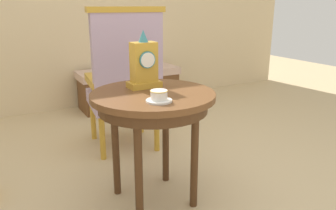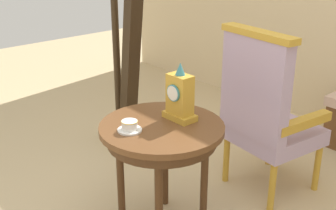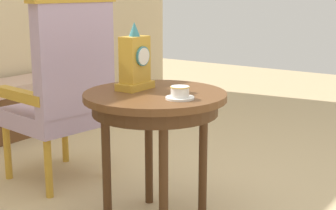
{
  "view_description": "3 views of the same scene",
  "coord_description": "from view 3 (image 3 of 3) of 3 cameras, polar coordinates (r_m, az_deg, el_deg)",
  "views": [
    {
      "loc": [
        -0.87,
        -1.59,
        1.16
      ],
      "look_at": [
        0.01,
        0.03,
        0.6
      ],
      "focal_mm": 35.82,
      "sensor_mm": 36.0,
      "label": 1
    },
    {
      "loc": [
        1.61,
        -1.41,
        1.69
      ],
      "look_at": [
        -0.17,
        0.17,
        0.74
      ],
      "focal_mm": 46.87,
      "sensor_mm": 36.0,
      "label": 2
    },
    {
      "loc": [
        -2.04,
        -1.41,
        1.18
      ],
      "look_at": [
        -0.01,
        0.02,
        0.61
      ],
      "focal_mm": 54.59,
      "sensor_mm": 36.0,
      "label": 3
    }
  ],
  "objects": [
    {
      "name": "teacup_left",
      "position": [
        2.34,
        1.34,
        1.33
      ],
      "size": [
        0.13,
        0.13,
        0.06
      ],
      "color": "white",
      "rests_on": "side_table"
    },
    {
      "name": "window_bench",
      "position": [
        4.35,
        -16.94,
        -0.32
      ],
      "size": [
        1.17,
        0.4,
        0.44
      ],
      "color": "#CCA893",
      "rests_on": "ground"
    },
    {
      "name": "side_table",
      "position": [
        2.51,
        -1.44,
        -0.39
      ],
      "size": [
        0.7,
        0.7,
        0.68
      ],
      "color": "brown",
      "rests_on": "ground"
    },
    {
      "name": "mantel_clock",
      "position": [
        2.55,
        -3.7,
        4.74
      ],
      "size": [
        0.19,
        0.11,
        0.34
      ],
      "color": "gold",
      "rests_on": "side_table"
    },
    {
      "name": "armchair",
      "position": [
        3.12,
        -11.51,
        1.82
      ],
      "size": [
        0.61,
        0.6,
        1.14
      ],
      "color": "#B299B7",
      "rests_on": "ground"
    }
  ]
}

